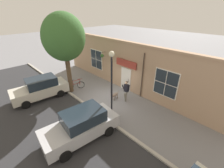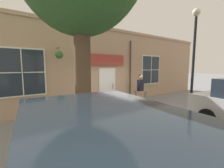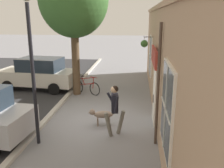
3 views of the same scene
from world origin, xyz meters
TOP-DOWN VIEW (x-y plane):
  - ground_plane at (0.00, 0.00)m, footprint 90.00×90.00m
  - storefront_facade at (-2.34, -0.01)m, footprint 0.95×18.00m
  - pedestrian_walking at (-0.76, 1.26)m, footprint 0.72×0.55m
  - dog_on_leash at (-0.21, 0.52)m, footprint 1.11×0.39m
  - leaning_bicycle at (1.15, -3.29)m, footprint 1.57×0.82m
  - street_lamp at (1.62, 2.08)m, footprint 0.32×0.32m
  - fire_hydrant at (1.74, -4.68)m, footprint 0.34×0.20m

SIDE VIEW (x-z plane):
  - ground_plane at x=0.00m, z-range 0.00..0.00m
  - leaning_bicycle at x=1.15m, z-range -0.12..0.88m
  - fire_hydrant at x=1.74m, z-range 0.01..0.78m
  - dog_on_leash at x=-0.21m, z-range 0.10..0.76m
  - pedestrian_walking at x=-0.76m, z-range 0.19..1.94m
  - storefront_facade at x=-2.34m, z-range 0.01..4.38m
  - street_lamp at x=1.62m, z-range 0.73..5.40m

